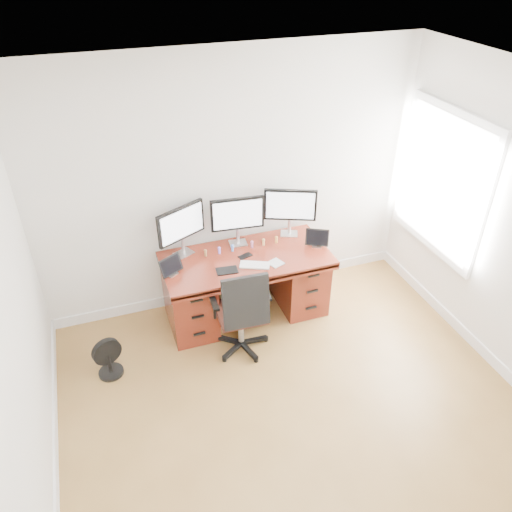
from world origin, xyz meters
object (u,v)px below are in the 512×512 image
object	(u,v)px
floor_fan	(108,359)
keyboard	(255,265)
office_chair	(242,325)
monitor_center	(237,216)
desk	(246,283)

from	to	relation	value
floor_fan	keyboard	size ratio (longest dim) A/B	1.37
office_chair	monitor_center	xyz separation A→B (m)	(0.21, 0.77, 0.76)
desk	monitor_center	world-z (taller)	monitor_center
desk	keyboard	distance (m)	0.41
floor_fan	office_chair	bearing A→B (deg)	-23.64
keyboard	floor_fan	bearing A→B (deg)	-147.26
office_chair	desk	bearing A→B (deg)	70.73
desk	keyboard	world-z (taller)	keyboard
keyboard	monitor_center	bearing A→B (deg)	118.42
office_chair	floor_fan	bearing A→B (deg)	177.90
floor_fan	monitor_center	xyz separation A→B (m)	(1.49, 0.66, 0.89)
floor_fan	keyboard	world-z (taller)	keyboard
monitor_center	floor_fan	bearing A→B (deg)	-150.10
office_chair	keyboard	distance (m)	0.59
monitor_center	keyboard	bearing A→B (deg)	-80.22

